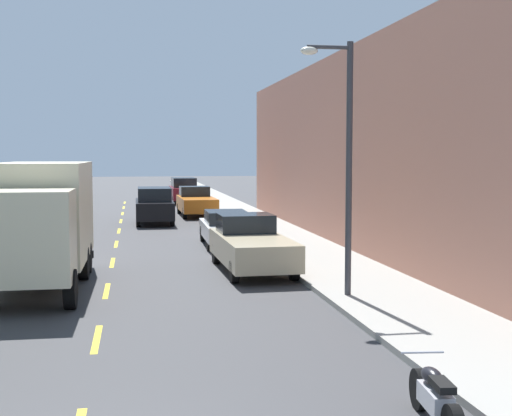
% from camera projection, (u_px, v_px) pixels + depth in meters
% --- Properties ---
extents(ground_plane, '(160.00, 160.00, 0.00)m').
position_uv_depth(ground_plane, '(120.00, 225.00, 36.56)').
color(ground_plane, '#38383A').
extents(sidewalk_right, '(3.20, 120.00, 0.14)m').
position_uv_depth(sidewalk_right, '(260.00, 225.00, 35.81)').
color(sidewalk_right, '#99968E').
rests_on(sidewalk_right, ground_plane).
extents(lane_centerline_dashes, '(0.14, 47.20, 0.01)m').
position_uv_depth(lane_centerline_dashes, '(118.00, 237.00, 31.16)').
color(lane_centerline_dashes, yellow).
rests_on(lane_centerline_dashes, ground_plane).
extents(apartment_block_opposite, '(10.00, 36.00, 7.73)m').
position_uv_depth(apartment_block_opposite, '(450.00, 150.00, 28.79)').
color(apartment_block_opposite, '#B27560').
rests_on(apartment_block_opposite, ground_plane).
extents(street_lamp, '(1.35, 0.28, 6.35)m').
position_uv_depth(street_lamp, '(343.00, 149.00, 17.37)').
color(street_lamp, '#38383D').
rests_on(street_lamp, sidewalk_right).
extents(delivery_box_truck, '(2.45, 7.22, 3.47)m').
position_uv_depth(delivery_box_truck, '(40.00, 218.00, 19.25)').
color(delivery_box_truck, beige).
rests_on(delivery_box_truck, ground_plane).
extents(parked_pickup_champagne, '(2.15, 5.35, 1.73)m').
position_uv_depth(parked_pickup_champagne, '(251.00, 245.00, 22.10)').
color(parked_pickup_champagne, tan).
rests_on(parked_pickup_champagne, ground_plane).
extents(parked_suv_navy, '(2.06, 4.84, 1.93)m').
position_uv_depth(parked_suv_navy, '(23.00, 214.00, 31.47)').
color(parked_suv_navy, navy).
rests_on(parked_suv_navy, ground_plane).
extents(parked_sedan_red, '(1.91, 4.54, 1.43)m').
position_uv_depth(parked_sedan_red, '(50.00, 204.00, 41.66)').
color(parked_sedan_red, '#AD1E1E').
rests_on(parked_sedan_red, ground_plane).
extents(parked_sedan_white, '(1.85, 4.52, 1.43)m').
position_uv_depth(parked_sedan_white, '(226.00, 227.00, 28.16)').
color(parked_sedan_white, silver).
rests_on(parked_sedan_white, ground_plane).
extents(parked_sedan_teal, '(1.93, 4.55, 1.43)m').
position_uv_depth(parked_sedan_teal, '(65.00, 194.00, 51.35)').
color(parked_sedan_teal, '#195B60').
rests_on(parked_sedan_teal, ground_plane).
extents(parked_wagon_silver, '(1.92, 4.74, 1.50)m').
position_uv_depth(parked_wagon_silver, '(76.00, 188.00, 60.31)').
color(parked_wagon_silver, '#B2B5BA').
rests_on(parked_wagon_silver, ground_plane).
extents(parked_pickup_orange, '(2.12, 5.34, 1.73)m').
position_uv_depth(parked_pickup_orange, '(196.00, 202.00, 41.90)').
color(parked_pickup_orange, orange).
rests_on(parked_pickup_orange, ground_plane).
extents(parked_suv_burgundy, '(2.05, 4.84, 1.93)m').
position_uv_depth(parked_suv_burgundy, '(184.00, 190.00, 52.62)').
color(parked_suv_burgundy, maroon).
rests_on(parked_suv_burgundy, ground_plane).
extents(moving_black_sedan, '(1.95, 4.80, 1.93)m').
position_uv_depth(moving_black_sedan, '(154.00, 205.00, 37.14)').
color(moving_black_sedan, black).
rests_on(moving_black_sedan, ground_plane).
extents(parked_motorcycle, '(0.62, 2.05, 0.90)m').
position_uv_depth(parked_motorcycle, '(435.00, 399.00, 9.37)').
color(parked_motorcycle, black).
rests_on(parked_motorcycle, ground_plane).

